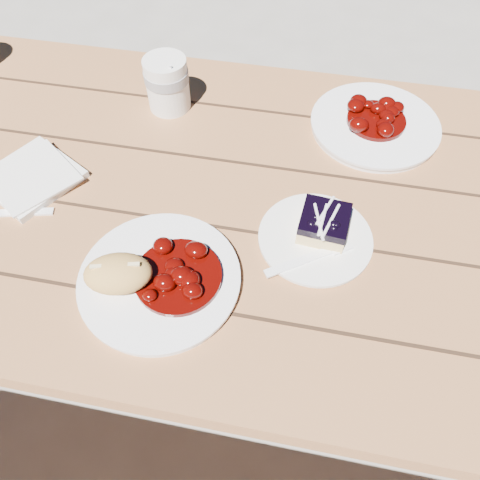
% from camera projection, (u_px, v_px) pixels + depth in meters
% --- Properties ---
extents(ground, '(60.00, 60.00, 0.00)m').
position_uv_depth(ground, '(254.00, 354.00, 1.47)').
color(ground, gray).
rests_on(ground, ground).
extents(picnic_table, '(2.00, 1.55, 0.75)m').
position_uv_depth(picnic_table, '(261.00, 248.00, 0.99)').
color(picnic_table, brown).
rests_on(picnic_table, ground).
extents(main_plate, '(0.25, 0.25, 0.02)m').
position_uv_depth(main_plate, '(160.00, 280.00, 0.74)').
color(main_plate, white).
rests_on(main_plate, picnic_table).
extents(goulash_stew, '(0.14, 0.14, 0.04)m').
position_uv_depth(goulash_stew, '(177.00, 271.00, 0.72)').
color(goulash_stew, '#450502').
rests_on(goulash_stew, main_plate).
extents(bread_roll, '(0.12, 0.09, 0.05)m').
position_uv_depth(bread_roll, '(118.00, 274.00, 0.71)').
color(bread_roll, tan).
rests_on(bread_roll, main_plate).
extents(dessert_plate, '(0.19, 0.19, 0.01)m').
position_uv_depth(dessert_plate, '(315.00, 239.00, 0.79)').
color(dessert_plate, white).
rests_on(dessert_plate, picnic_table).
extents(blueberry_cake, '(0.09, 0.09, 0.05)m').
position_uv_depth(blueberry_cake, '(324.00, 223.00, 0.78)').
color(blueberry_cake, '#EDCC81').
rests_on(blueberry_cake, dessert_plate).
extents(fork_dessert, '(0.15, 0.11, 0.00)m').
position_uv_depth(fork_dessert, '(300.00, 261.00, 0.76)').
color(fork_dessert, white).
rests_on(fork_dessert, dessert_plate).
extents(coffee_cup, '(0.09, 0.09, 0.11)m').
position_uv_depth(coffee_cup, '(167.00, 84.00, 0.96)').
color(coffee_cup, white).
rests_on(coffee_cup, picnic_table).
extents(napkin_stack, '(0.20, 0.20, 0.01)m').
position_uv_depth(napkin_stack, '(32.00, 177.00, 0.87)').
color(napkin_stack, white).
rests_on(napkin_stack, picnic_table).
extents(fork_table, '(0.16, 0.06, 0.00)m').
position_uv_depth(fork_table, '(18.00, 212.00, 0.83)').
color(fork_table, white).
rests_on(fork_table, picnic_table).
extents(second_plate, '(0.26, 0.26, 0.02)m').
position_uv_depth(second_plate, '(375.00, 126.00, 0.96)').
color(second_plate, white).
rests_on(second_plate, picnic_table).
extents(second_stew, '(0.12, 0.12, 0.04)m').
position_uv_depth(second_stew, '(378.00, 114.00, 0.93)').
color(second_stew, '#450502').
rests_on(second_stew, second_plate).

